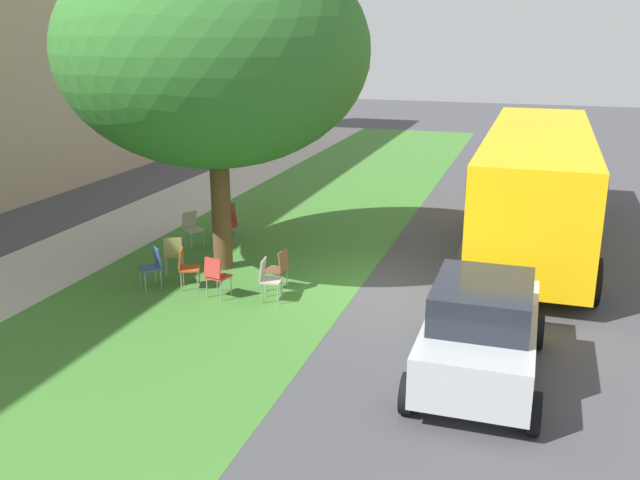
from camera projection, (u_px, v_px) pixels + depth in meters
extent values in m
plane|color=#424247|center=(369.00, 290.00, 14.75)|extent=(80.00, 80.00, 0.00)
cube|color=#3D752D|center=(231.00, 274.00, 15.68)|extent=(48.00, 6.00, 0.01)
cube|color=#ADA89E|center=(66.00, 255.00, 16.96)|extent=(48.00, 2.80, 0.01)
cylinder|color=brown|center=(221.00, 199.00, 15.66)|extent=(0.44, 0.44, 3.25)
ellipsoid|color=#2D6B28|center=(214.00, 51.00, 14.72)|extent=(6.64, 6.64, 4.90)
cube|color=brown|center=(227.00, 218.00, 18.66)|extent=(0.57, 0.57, 0.04)
cube|color=brown|center=(228.00, 211.00, 18.43)|extent=(0.30, 0.38, 0.40)
cylinder|color=gray|center=(233.00, 224.00, 18.93)|extent=(0.02, 0.02, 0.42)
cylinder|color=gray|center=(220.00, 225.00, 18.84)|extent=(0.02, 0.02, 0.42)
cylinder|color=gray|center=(235.00, 227.00, 18.62)|extent=(0.02, 0.02, 0.42)
cylinder|color=gray|center=(222.00, 228.00, 18.52)|extent=(0.02, 0.02, 0.42)
cube|color=#C64C1E|center=(190.00, 269.00, 14.71)|extent=(0.54, 0.53, 0.04)
cube|color=#C64C1E|center=(181.00, 258.00, 14.63)|extent=(0.40, 0.22, 0.40)
cylinder|color=gray|center=(198.00, 281.00, 14.62)|extent=(0.02, 0.02, 0.42)
cylinder|color=gray|center=(199.00, 276.00, 14.96)|extent=(0.02, 0.02, 0.42)
cylinder|color=gray|center=(181.00, 282.00, 14.60)|extent=(0.02, 0.02, 0.42)
cylinder|color=gray|center=(183.00, 276.00, 14.94)|extent=(0.02, 0.02, 0.42)
cube|color=#ADA393|center=(194.00, 230.00, 17.54)|extent=(0.57, 0.56, 0.04)
cube|color=#ADA393|center=(189.00, 219.00, 17.60)|extent=(0.39, 0.28, 0.40)
cylinder|color=gray|center=(191.00, 241.00, 17.37)|extent=(0.02, 0.02, 0.42)
cylinder|color=gray|center=(204.00, 238.00, 17.60)|extent=(0.02, 0.02, 0.42)
cylinder|color=gray|center=(184.00, 238.00, 17.62)|extent=(0.02, 0.02, 0.42)
cylinder|color=gray|center=(197.00, 236.00, 17.85)|extent=(0.02, 0.02, 0.42)
cube|color=#ADA393|center=(272.00, 281.00, 14.02)|extent=(0.47, 0.46, 0.04)
cube|color=#ADA393|center=(263.00, 269.00, 13.97)|extent=(0.41, 0.14, 0.40)
cylinder|color=gray|center=(278.00, 295.00, 13.89)|extent=(0.02, 0.02, 0.42)
cylinder|color=gray|center=(282.00, 288.00, 14.23)|extent=(0.02, 0.02, 0.42)
cylinder|color=gray|center=(261.00, 294.00, 13.94)|extent=(0.02, 0.02, 0.42)
cylinder|color=gray|center=(266.00, 288.00, 14.28)|extent=(0.02, 0.02, 0.42)
cube|color=brown|center=(276.00, 270.00, 14.63)|extent=(0.45, 0.43, 0.04)
cube|color=brown|center=(283.00, 260.00, 14.50)|extent=(0.40, 0.12, 0.40)
cylinder|color=gray|center=(272.00, 276.00, 14.92)|extent=(0.02, 0.02, 0.42)
cylinder|color=gray|center=(265.00, 282.00, 14.60)|extent=(0.02, 0.02, 0.42)
cylinder|color=gray|center=(287.00, 278.00, 14.80)|extent=(0.02, 0.02, 0.42)
cylinder|color=gray|center=(280.00, 284.00, 14.48)|extent=(0.02, 0.02, 0.42)
cube|color=#B7332D|center=(227.00, 227.00, 17.82)|extent=(0.58, 0.58, 0.04)
cube|color=#B7332D|center=(233.00, 217.00, 17.84)|extent=(0.32, 0.36, 0.40)
cylinder|color=gray|center=(218.00, 234.00, 17.95)|extent=(0.02, 0.02, 0.42)
cylinder|color=gray|center=(224.00, 238.00, 17.66)|extent=(0.02, 0.02, 0.42)
cylinder|color=gray|center=(230.00, 232.00, 18.12)|extent=(0.02, 0.02, 0.42)
cylinder|color=gray|center=(236.00, 236.00, 17.83)|extent=(0.02, 0.02, 0.42)
cube|color=#335184|center=(150.00, 268.00, 14.73)|extent=(0.58, 0.58, 0.04)
cube|color=#335184|center=(157.00, 256.00, 14.75)|extent=(0.33, 0.36, 0.40)
cylinder|color=gray|center=(140.00, 277.00, 14.86)|extent=(0.02, 0.02, 0.42)
cylinder|color=gray|center=(145.00, 282.00, 14.57)|extent=(0.02, 0.02, 0.42)
cylinder|color=gray|center=(156.00, 274.00, 15.03)|extent=(0.02, 0.02, 0.42)
cylinder|color=gray|center=(161.00, 279.00, 14.74)|extent=(0.02, 0.02, 0.42)
cube|color=#B7332D|center=(219.00, 276.00, 14.24)|extent=(0.48, 0.50, 0.04)
cube|color=#B7332D|center=(212.00, 268.00, 14.02)|extent=(0.17, 0.41, 0.40)
cylinder|color=gray|center=(231.00, 286.00, 14.36)|extent=(0.02, 0.02, 0.42)
cylinder|color=gray|center=(217.00, 283.00, 14.54)|extent=(0.02, 0.02, 0.42)
cylinder|color=gray|center=(221.00, 291.00, 14.08)|extent=(0.02, 0.02, 0.42)
cylinder|color=gray|center=(207.00, 288.00, 14.26)|extent=(0.02, 0.02, 0.42)
cube|color=olive|center=(174.00, 254.00, 15.63)|extent=(0.54, 0.55, 0.04)
cube|color=olive|center=(173.00, 247.00, 15.39)|extent=(0.25, 0.40, 0.40)
cylinder|color=gray|center=(183.00, 261.00, 15.88)|extent=(0.02, 0.02, 0.42)
cylinder|color=gray|center=(167.00, 262.00, 15.83)|extent=(0.02, 0.02, 0.42)
cylinder|color=gray|center=(182.00, 266.00, 15.56)|extent=(0.02, 0.02, 0.42)
cylinder|color=gray|center=(166.00, 267.00, 15.51)|extent=(0.02, 0.02, 0.42)
cube|color=#ADB2B7|center=(481.00, 337.00, 10.87)|extent=(3.70, 1.64, 0.76)
cube|color=#1E232B|center=(483.00, 302.00, 10.55)|extent=(1.90, 1.44, 0.64)
cylinder|color=black|center=(437.00, 319.00, 12.51)|extent=(0.60, 0.18, 0.60)
cylinder|color=black|center=(538.00, 331.00, 12.01)|extent=(0.60, 0.18, 0.60)
cylinder|color=black|center=(408.00, 394.00, 9.96)|extent=(0.60, 0.18, 0.60)
cylinder|color=black|center=(534.00, 413.00, 9.46)|extent=(0.60, 0.18, 0.60)
cube|color=yellow|center=(536.00, 180.00, 17.54)|extent=(10.40, 2.44, 2.50)
cube|color=black|center=(535.00, 194.00, 17.64)|extent=(10.30, 2.46, 0.12)
cube|color=black|center=(540.00, 145.00, 17.28)|extent=(10.30, 2.46, 0.56)
cylinder|color=black|center=(494.00, 188.00, 21.88)|extent=(0.96, 0.28, 0.96)
cylinder|color=black|center=(579.00, 194.00, 21.15)|extent=(0.96, 0.28, 0.96)
cylinder|color=black|center=(465.00, 268.00, 14.60)|extent=(0.96, 0.28, 0.96)
cylinder|color=black|center=(593.00, 281.00, 13.86)|extent=(0.96, 0.28, 0.96)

